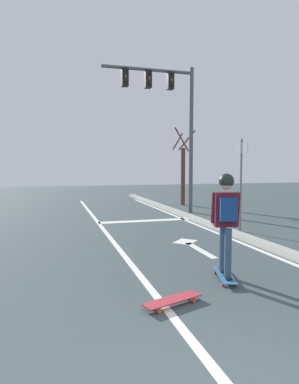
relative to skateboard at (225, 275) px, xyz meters
The scene contains 12 objects.
lane_line_center 3.26m from the skateboard, 112.84° to the left, with size 0.12×20.00×0.01m, color white.
lane_line_curbside 3.43m from the skateboard, 61.25° to the left, with size 0.12×20.00×0.01m, color white.
stop_bar 5.96m from the skateboard, 87.44° to the left, with size 3.06×0.40×0.01m, color white.
lane_arrow_stem 1.89m from the skateboard, 77.18° to the left, with size 0.16×1.40×0.01m, color white.
lane_arrow_head 2.73m from the skateboard, 81.15° to the left, with size 0.56×0.44×0.01m, color white.
curb_strip 3.56m from the skateboard, 57.72° to the left, with size 0.24×24.00×0.14m, color #A2A399.
skateboard is the anchor object (origin of this frame).
skater 1.04m from the skateboard, 105.93° to the right, with size 0.44×0.61×1.63m.
spare_skateboard 1.35m from the skateboard, 148.63° to the right, with size 0.87×0.48×0.08m.
traffic_signal_mast 8.63m from the skateboard, 77.90° to the left, with size 3.59×0.34×5.62m.
street_sign_post 4.53m from the skateboard, 55.57° to the left, with size 0.15×0.44×2.58m.
roadside_tree 10.55m from the skateboard, 71.96° to the left, with size 1.08×1.05×3.63m.
Camera 1 is at (-1.13, -1.70, 1.82)m, focal length 31.10 mm.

